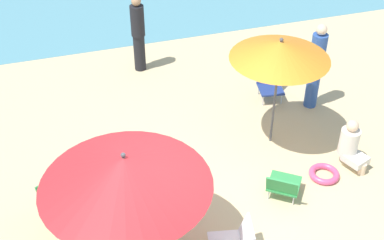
{
  "coord_description": "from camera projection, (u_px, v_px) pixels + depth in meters",
  "views": [
    {
      "loc": [
        -1.87,
        -5.04,
        5.77
      ],
      "look_at": [
        0.14,
        1.46,
        0.7
      ],
      "focal_mm": 49.46,
      "sensor_mm": 36.0,
      "label": 1
    }
  ],
  "objects": [
    {
      "name": "ground_plane",
      "position": [
        212.0,
        217.0,
        7.75
      ],
      "size": [
        40.0,
        40.0,
        0.0
      ],
      "primitive_type": "plane",
      "color": "#D3BC8C"
    },
    {
      "name": "umbrella_red",
      "position": [
        125.0,
        171.0,
        6.22
      ],
      "size": [
        2.12,
        2.12,
        1.85
      ],
      "color": "#4C4C51",
      "rests_on": "ground_plane"
    },
    {
      "name": "umbrella_orange",
      "position": [
        280.0,
        50.0,
        8.11
      ],
      "size": [
        1.58,
        1.58,
        1.99
      ],
      "color": "#4C4C51",
      "rests_on": "ground_plane"
    },
    {
      "name": "beach_chair_a",
      "position": [
        283.0,
        185.0,
        7.9
      ],
      "size": [
        0.71,
        0.72,
        0.53
      ],
      "rotation": [
        0.0,
        0.0,
        0.93
      ],
      "color": "#33934C",
      "rests_on": "ground_plane"
    },
    {
      "name": "beach_chair_b",
      "position": [
        58.0,
        201.0,
        7.53
      ],
      "size": [
        0.61,
        0.64,
        0.61
      ],
      "rotation": [
        0.0,
        0.0,
        -1.17
      ],
      "color": "#33934C",
      "rests_on": "ground_plane"
    },
    {
      "name": "beach_chair_c",
      "position": [
        235.0,
        240.0,
        7.03
      ],
      "size": [
        0.65,
        0.57,
        0.56
      ],
      "rotation": [
        0.0,
        0.0,
        2.94
      ],
      "color": "white",
      "rests_on": "ground_plane"
    },
    {
      "name": "beach_chair_d",
      "position": [
        269.0,
        81.0,
        10.1
      ],
      "size": [
        0.53,
        0.64,
        0.64
      ],
      "rotation": [
        0.0,
        0.0,
        -1.74
      ],
      "color": "navy",
      "rests_on": "ground_plane"
    },
    {
      "name": "beach_chair_f",
      "position": [
        128.0,
        171.0,
        8.04
      ],
      "size": [
        0.53,
        0.54,
        0.6
      ],
      "rotation": [
        0.0,
        0.0,
        -1.62
      ],
      "color": "teal",
      "rests_on": "ground_plane"
    },
    {
      "name": "person_a",
      "position": [
        138.0,
        34.0,
        10.62
      ],
      "size": [
        0.28,
        0.28,
        1.61
      ],
      "rotation": [
        0.0,
        0.0,
        5.42
      ],
      "color": "black",
      "rests_on": "ground_plane"
    },
    {
      "name": "person_b",
      "position": [
        316.0,
        66.0,
        9.52
      ],
      "size": [
        0.28,
        0.28,
        1.68
      ],
      "rotation": [
        0.0,
        0.0,
        3.25
      ],
      "color": "#2D519E",
      "rests_on": "ground_plane"
    },
    {
      "name": "person_d",
      "position": [
        351.0,
        145.0,
        8.44
      ],
      "size": [
        0.42,
        0.55,
        0.85
      ],
      "rotation": [
        0.0,
        0.0,
        5.06
      ],
      "color": "silver",
      "rests_on": "ground_plane"
    },
    {
      "name": "swim_ring",
      "position": [
        324.0,
        174.0,
        8.42
      ],
      "size": [
        0.48,
        0.48,
        0.1
      ],
      "primitive_type": "torus",
      "color": "#E54C7F",
      "rests_on": "ground_plane"
    },
    {
      "name": "beach_bag",
      "position": [
        180.0,
        167.0,
        8.42
      ],
      "size": [
        0.3,
        0.29,
        0.26
      ],
      "primitive_type": "cube",
      "rotation": [
        0.0,
        0.0,
        2.01
      ],
      "color": "#2D519E",
      "rests_on": "ground_plane"
    }
  ]
}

